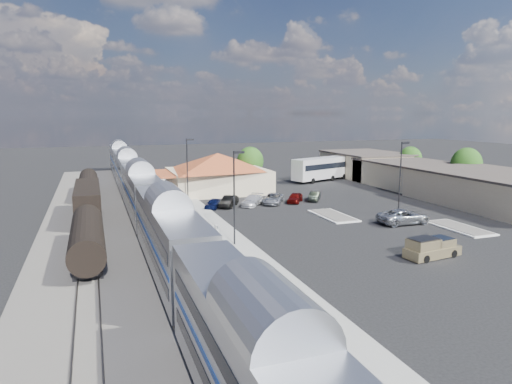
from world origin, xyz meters
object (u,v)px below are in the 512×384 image
object	(u,v)px
station_depot	(218,172)
coach_bus	(322,167)
suv	(404,216)
pickup_truck	(432,248)

from	to	relation	value
station_depot	coach_bus	xyz separation A→B (m)	(21.44, 5.16, -0.65)
suv	coach_bus	world-z (taller)	coach_bus
station_depot	coach_bus	world-z (taller)	station_depot
station_depot	coach_bus	distance (m)	22.07
station_depot	suv	xyz separation A→B (m)	(14.22, -28.10, -2.28)
station_depot	suv	distance (m)	31.57
suv	coach_bus	distance (m)	34.07
coach_bus	pickup_truck	bearing A→B (deg)	143.04
suv	coach_bus	bearing A→B (deg)	-11.31
pickup_truck	suv	bearing A→B (deg)	-33.59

